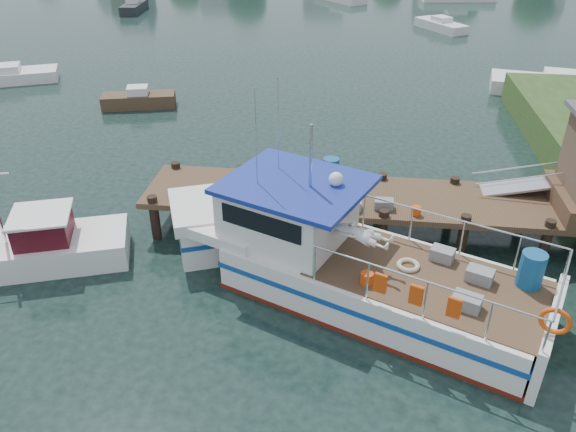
# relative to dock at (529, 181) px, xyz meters

# --- Properties ---
(ground_plane) EXTENTS (160.00, 160.00, 0.00)m
(ground_plane) POSITION_rel_dock_xyz_m (-6.51, -0.01, -2.24)
(ground_plane) COLOR black
(dock) EXTENTS (16.60, 3.00, 4.78)m
(dock) POSITION_rel_dock_xyz_m (0.00, 0.00, 0.00)
(dock) COLOR #493522
(dock) RESTS_ON ground
(lobster_boat) EXTENTS (11.85, 7.34, 5.90)m
(lobster_boat) POSITION_rel_dock_xyz_m (-5.96, -3.25, -1.17)
(lobster_boat) COLOR silver
(lobster_boat) RESTS_ON ground
(work_boat) EXTENTS (6.89, 3.90, 3.66)m
(work_boat) POSITION_rel_dock_xyz_m (-15.64, -3.31, -1.66)
(work_boat) COLOR silver
(work_boat) RESTS_ON ground
(moored_rowboat) EXTENTS (4.04, 2.21, 1.12)m
(moored_rowboat) POSITION_rel_dock_xyz_m (-17.19, 11.26, -1.83)
(moored_rowboat) COLOR #493522
(moored_rowboat) RESTS_ON ground
(moored_a) EXTENTS (6.07, 4.11, 1.06)m
(moored_a) POSITION_rel_dock_xyz_m (-26.63, 14.49, -1.85)
(moored_a) COLOR silver
(moored_a) RESTS_ON ground
(moored_b) EXTENTS (4.12, 5.00, 1.08)m
(moored_b) POSITION_rel_dock_xyz_m (1.01, 32.36, -1.84)
(moored_b) COLOR silver
(moored_b) RESTS_ON ground
(moored_c) EXTENTS (8.23, 4.08, 1.24)m
(moored_c) POSITION_rel_dock_xyz_m (6.11, 16.29, -1.78)
(moored_c) COLOR silver
(moored_c) RESTS_ON ground
(moored_e) EXTENTS (1.93, 4.66, 1.26)m
(moored_e) POSITION_rel_dock_xyz_m (-26.88, 36.68, -1.78)
(moored_e) COLOR black
(moored_e) RESTS_ON ground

